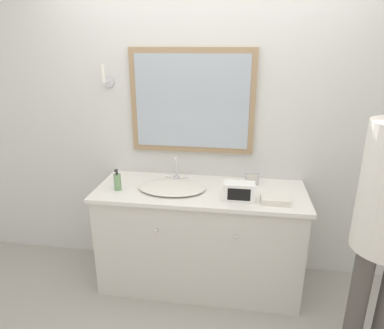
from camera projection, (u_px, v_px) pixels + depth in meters
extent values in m
plane|color=#9E998E|center=(194.00, 308.00, 2.61)|extent=(14.00, 14.00, 0.00)
cube|color=silver|center=(206.00, 125.00, 2.80)|extent=(8.00, 0.06, 2.55)
cube|color=#997A56|center=(192.00, 102.00, 2.71)|extent=(0.99, 0.04, 0.82)
cube|color=#9EA8B2|center=(192.00, 102.00, 2.69)|extent=(0.90, 0.01, 0.73)
cylinder|color=silver|center=(109.00, 82.00, 2.76)|extent=(0.09, 0.01, 0.09)
cylinder|color=silver|center=(106.00, 82.00, 2.71)|extent=(0.02, 0.10, 0.02)
cylinder|color=white|center=(103.00, 74.00, 2.64)|extent=(0.02, 0.02, 0.14)
cube|color=beige|center=(200.00, 239.00, 2.77)|extent=(1.56, 0.58, 0.82)
cube|color=silver|center=(200.00, 191.00, 2.63)|extent=(1.61, 0.62, 0.03)
sphere|color=silver|center=(156.00, 230.00, 2.45)|extent=(0.02, 0.02, 0.02)
sphere|color=silver|center=(235.00, 237.00, 2.38)|extent=(0.02, 0.02, 0.02)
ellipsoid|color=silver|center=(172.00, 187.00, 2.62)|extent=(0.52, 0.35, 0.03)
cylinder|color=silver|center=(177.00, 178.00, 2.81)|extent=(0.06, 0.06, 0.03)
cylinder|color=silver|center=(176.00, 167.00, 2.77)|extent=(0.02, 0.02, 0.16)
cylinder|color=silver|center=(175.00, 159.00, 2.71)|extent=(0.02, 0.07, 0.02)
cylinder|color=white|center=(168.00, 176.00, 2.81)|extent=(0.06, 0.02, 0.02)
cylinder|color=white|center=(186.00, 177.00, 2.79)|extent=(0.05, 0.02, 0.02)
cylinder|color=#709966|center=(117.00, 182.00, 2.60)|extent=(0.05, 0.05, 0.13)
cylinder|color=black|center=(117.00, 172.00, 2.57)|extent=(0.02, 0.02, 0.03)
cube|color=black|center=(116.00, 170.00, 2.56)|extent=(0.02, 0.03, 0.01)
cube|color=white|center=(239.00, 191.00, 2.43)|extent=(0.22, 0.11, 0.13)
cube|color=black|center=(239.00, 194.00, 2.38)|extent=(0.16, 0.01, 0.09)
cube|color=#B2B2B7|center=(252.00, 179.00, 2.69)|extent=(0.11, 0.01, 0.11)
cube|color=beige|center=(252.00, 179.00, 2.69)|extent=(0.08, 0.00, 0.08)
cube|color=silver|center=(275.00, 200.00, 2.40)|extent=(0.20, 0.13, 0.04)
cylinder|color=#514C47|center=(357.00, 306.00, 2.05)|extent=(0.11, 0.11, 0.82)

